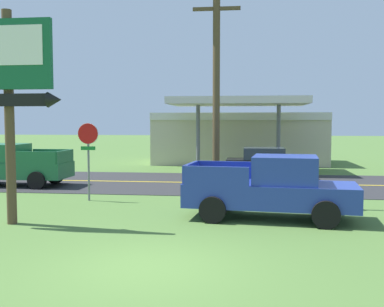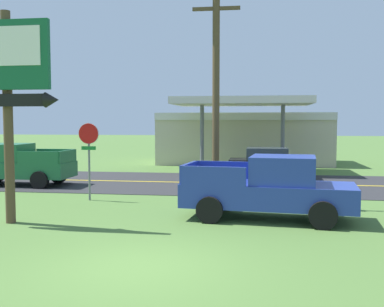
% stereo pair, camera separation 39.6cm
% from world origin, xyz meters
% --- Properties ---
extents(ground_plane, '(180.00, 180.00, 0.00)m').
position_xyz_m(ground_plane, '(0.00, 0.00, 0.00)').
color(ground_plane, '#4C7033').
extents(road_asphalt, '(140.00, 8.00, 0.02)m').
position_xyz_m(road_asphalt, '(0.00, 13.00, 0.01)').
color(road_asphalt, '#2B2B2D').
rests_on(road_asphalt, ground).
extents(road_centre_line, '(126.00, 0.20, 0.01)m').
position_xyz_m(road_centre_line, '(0.00, 13.00, 0.02)').
color(road_centre_line, gold).
rests_on(road_centre_line, road_asphalt).
extents(motel_sign, '(3.07, 0.54, 6.20)m').
position_xyz_m(motel_sign, '(-4.73, 3.37, 4.24)').
color(motel_sign, brown).
rests_on(motel_sign, ground).
extents(stop_sign, '(0.80, 0.08, 2.95)m').
position_xyz_m(stop_sign, '(-3.90, 7.54, 2.03)').
color(stop_sign, slate).
rests_on(stop_sign, ground).
extents(utility_pole, '(1.90, 0.26, 8.34)m').
position_xyz_m(utility_pole, '(0.94, 7.57, 4.46)').
color(utility_pole, brown).
rests_on(utility_pole, ground).
extents(gas_station, '(12.00, 11.50, 4.40)m').
position_xyz_m(gas_station, '(1.52, 24.05, 1.94)').
color(gas_station, beige).
rests_on(gas_station, ground).
extents(pickup_blue_parked_on_lawn, '(5.38, 2.65, 1.96)m').
position_xyz_m(pickup_blue_parked_on_lawn, '(2.84, 5.08, 0.96)').
color(pickup_blue_parked_on_lawn, '#233893').
rests_on(pickup_blue_parked_on_lawn, ground).
extents(pickup_green_on_road, '(5.20, 2.24, 1.96)m').
position_xyz_m(pickup_green_on_road, '(-8.84, 11.00, 0.96)').
color(pickup_green_on_road, '#1E6038').
rests_on(pickup_green_on_road, ground).
extents(car_black_far_lane, '(4.20, 2.00, 1.64)m').
position_xyz_m(car_black_far_lane, '(3.06, 15.00, 0.83)').
color(car_black_far_lane, black).
rests_on(car_black_far_lane, ground).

